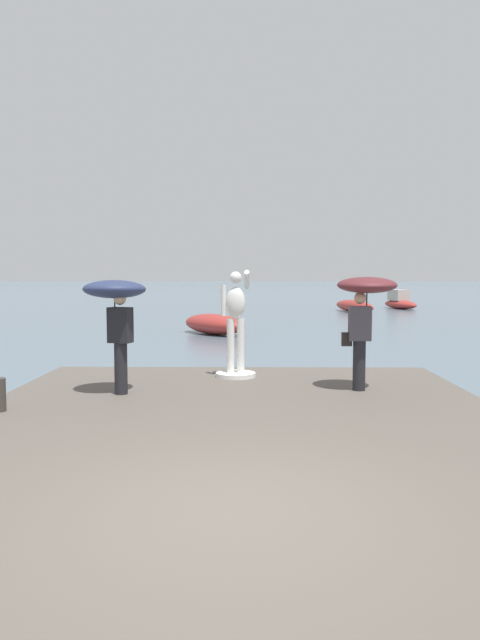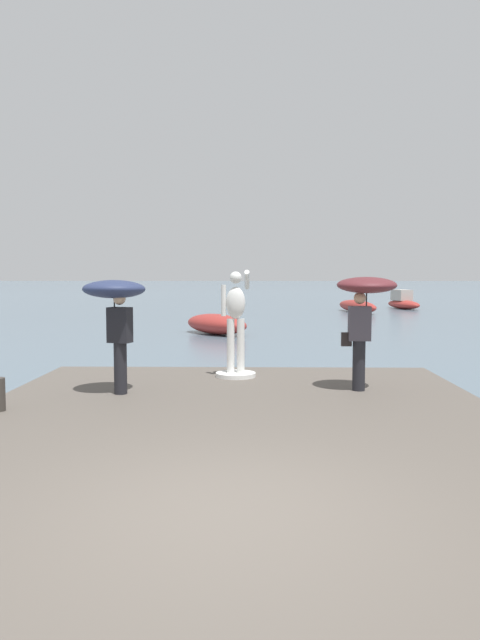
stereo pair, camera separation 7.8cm
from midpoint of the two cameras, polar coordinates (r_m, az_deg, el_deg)
ground_plane at (r=45.06m, az=0.95°, el=1.27°), size 400.00×400.00×0.00m
pier at (r=7.77m, az=-0.35°, el=-12.27°), size 7.98×10.89×0.40m
statue_white_figure at (r=11.72m, az=-0.23°, el=-1.08°), size 0.80×0.96×2.13m
onlooker_left at (r=10.24m, az=-11.70°, el=1.79°), size 1.31×1.32×1.95m
onlooker_right at (r=10.52m, az=12.13°, el=1.95°), size 1.08×1.09×2.01m
boat_mid at (r=44.03m, az=15.49°, el=1.69°), size 2.19×4.23×1.37m
boat_far at (r=24.27m, az=-2.22°, el=-0.39°), size 3.39×3.66×0.83m
boat_rightward at (r=39.20m, az=11.27°, el=1.31°), size 2.28×5.65×0.80m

